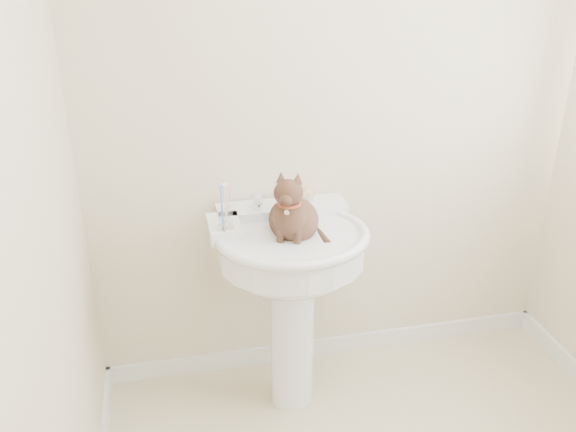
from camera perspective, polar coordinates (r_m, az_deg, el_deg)
wall_back at (r=2.64m, az=4.74°, el=9.60°), size 2.20×0.00×2.50m
wall_left at (r=1.54m, az=-23.86°, el=-4.07°), size 0.00×2.20×2.50m
baseboard_back at (r=3.17m, az=4.02°, el=-11.98°), size 2.20×0.02×0.09m
pedestal_sink at (r=2.52m, az=0.32°, el=-4.68°), size 0.64×0.63×0.89m
faucet at (r=2.56m, az=-0.39°, el=1.60°), size 0.28×0.12×0.14m
soap_bar at (r=2.67m, az=1.31°, el=1.98°), size 0.09×0.06×0.03m
toothbrush_cup at (r=2.39m, az=-5.87°, el=-0.13°), size 0.07×0.07×0.19m
cat at (r=2.41m, az=0.53°, el=0.00°), size 0.22×0.28×0.40m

